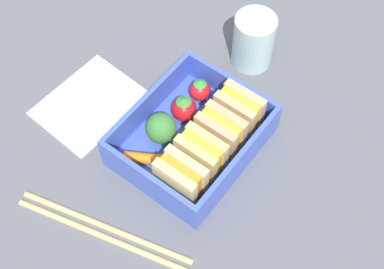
{
  "coord_description": "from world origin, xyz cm",
  "views": [
    {
      "loc": [
        26.03,
        19.77,
        56.3
      ],
      "look_at": [
        0.0,
        0.0,
        2.7
      ],
      "focal_mm": 50.0,
      "sensor_mm": 36.0,
      "label": 1
    }
  ],
  "objects_px": {
    "carrot_stick_far_left": "(146,159)",
    "drinking_glass": "(253,41)",
    "chopstick_pair": "(104,230)",
    "strawberry_far_left": "(200,90)",
    "folded_napkin": "(90,103)",
    "sandwich_left": "(239,110)",
    "sandwich_center": "(201,154)",
    "sandwich_center_left": "(220,131)",
    "broccoli_floret": "(161,128)",
    "sandwich_center_right": "(181,177)",
    "strawberry_left": "(184,108)"
  },
  "relations": [
    {
      "from": "drinking_glass",
      "to": "folded_napkin",
      "type": "height_order",
      "value": "drinking_glass"
    },
    {
      "from": "sandwich_left",
      "to": "sandwich_center_left",
      "type": "height_order",
      "value": "same"
    },
    {
      "from": "sandwich_center",
      "to": "drinking_glass",
      "type": "xyz_separation_m",
      "value": [
        -0.17,
        -0.05,
        0.0
      ]
    },
    {
      "from": "sandwich_center",
      "to": "folded_napkin",
      "type": "bearing_deg",
      "value": -86.22
    },
    {
      "from": "sandwich_center_right",
      "to": "chopstick_pair",
      "type": "distance_m",
      "value": 0.1
    },
    {
      "from": "strawberry_far_left",
      "to": "folded_napkin",
      "type": "distance_m",
      "value": 0.14
    },
    {
      "from": "strawberry_far_left",
      "to": "carrot_stick_far_left",
      "type": "relative_size",
      "value": 0.62
    },
    {
      "from": "sandwich_center_left",
      "to": "folded_napkin",
      "type": "bearing_deg",
      "value": -73.95
    },
    {
      "from": "chopstick_pair",
      "to": "folded_napkin",
      "type": "xyz_separation_m",
      "value": [
        -0.12,
        -0.13,
        -0.0
      ]
    },
    {
      "from": "broccoli_floret",
      "to": "drinking_glass",
      "type": "height_order",
      "value": "drinking_glass"
    },
    {
      "from": "sandwich_center_left",
      "to": "sandwich_center",
      "type": "xyz_separation_m",
      "value": [
        0.04,
        0.0,
        0.0
      ]
    },
    {
      "from": "drinking_glass",
      "to": "sandwich_center_left",
      "type": "bearing_deg",
      "value": 18.54
    },
    {
      "from": "chopstick_pair",
      "to": "folded_napkin",
      "type": "distance_m",
      "value": 0.17
    },
    {
      "from": "sandwich_center_right",
      "to": "strawberry_left",
      "type": "bearing_deg",
      "value": -144.18
    },
    {
      "from": "sandwich_center_right",
      "to": "chopstick_pair",
      "type": "xyz_separation_m",
      "value": [
        0.09,
        -0.04,
        -0.03
      ]
    },
    {
      "from": "sandwich_center_left",
      "to": "carrot_stick_far_left",
      "type": "bearing_deg",
      "value": -35.97
    },
    {
      "from": "carrot_stick_far_left",
      "to": "drinking_glass",
      "type": "distance_m",
      "value": 0.21
    },
    {
      "from": "strawberry_left",
      "to": "broccoli_floret",
      "type": "height_order",
      "value": "broccoli_floret"
    },
    {
      "from": "strawberry_far_left",
      "to": "carrot_stick_far_left",
      "type": "bearing_deg",
      "value": 3.03
    },
    {
      "from": "sandwich_left",
      "to": "folded_napkin",
      "type": "relative_size",
      "value": 0.44
    },
    {
      "from": "carrot_stick_far_left",
      "to": "folded_napkin",
      "type": "bearing_deg",
      "value": -101.83
    },
    {
      "from": "sandwich_left",
      "to": "sandwich_center",
      "type": "bearing_deg",
      "value": 0.0
    },
    {
      "from": "sandwich_left",
      "to": "sandwich_center_left",
      "type": "bearing_deg",
      "value": 0.0
    },
    {
      "from": "sandwich_left",
      "to": "carrot_stick_far_left",
      "type": "bearing_deg",
      "value": -25.61
    },
    {
      "from": "strawberry_far_left",
      "to": "strawberry_left",
      "type": "distance_m",
      "value": 0.04
    },
    {
      "from": "broccoli_floret",
      "to": "chopstick_pair",
      "type": "distance_m",
      "value": 0.13
    },
    {
      "from": "strawberry_left",
      "to": "broccoli_floret",
      "type": "xyz_separation_m",
      "value": [
        0.04,
        -0.0,
        0.01
      ]
    },
    {
      "from": "strawberry_far_left",
      "to": "broccoli_floret",
      "type": "xyz_separation_m",
      "value": [
        0.08,
        0.0,
        0.01
      ]
    },
    {
      "from": "sandwich_center",
      "to": "broccoli_floret",
      "type": "distance_m",
      "value": 0.06
    },
    {
      "from": "sandwich_center_left",
      "to": "strawberry_far_left",
      "type": "relative_size",
      "value": 1.66
    },
    {
      "from": "sandwich_left",
      "to": "sandwich_center_right",
      "type": "relative_size",
      "value": 1.0
    },
    {
      "from": "chopstick_pair",
      "to": "broccoli_floret",
      "type": "bearing_deg",
      "value": -171.84
    },
    {
      "from": "sandwich_center_left",
      "to": "strawberry_far_left",
      "type": "distance_m",
      "value": 0.07
    },
    {
      "from": "folded_napkin",
      "to": "carrot_stick_far_left",
      "type": "bearing_deg",
      "value": 78.17
    },
    {
      "from": "broccoli_floret",
      "to": "chopstick_pair",
      "type": "relative_size",
      "value": 0.21
    },
    {
      "from": "sandwich_center_right",
      "to": "carrot_stick_far_left",
      "type": "bearing_deg",
      "value": -92.16
    },
    {
      "from": "sandwich_center_left",
      "to": "chopstick_pair",
      "type": "relative_size",
      "value": 0.26
    },
    {
      "from": "chopstick_pair",
      "to": "drinking_glass",
      "type": "relative_size",
      "value": 2.76
    },
    {
      "from": "carrot_stick_far_left",
      "to": "drinking_glass",
      "type": "bearing_deg",
      "value": 178.12
    },
    {
      "from": "sandwich_center_right",
      "to": "broccoli_floret",
      "type": "height_order",
      "value": "sandwich_center_right"
    },
    {
      "from": "drinking_glass",
      "to": "broccoli_floret",
      "type": "bearing_deg",
      "value": -3.56
    },
    {
      "from": "strawberry_far_left",
      "to": "folded_napkin",
      "type": "bearing_deg",
      "value": -51.45
    },
    {
      "from": "sandwich_center",
      "to": "carrot_stick_far_left",
      "type": "relative_size",
      "value": 1.03
    },
    {
      "from": "carrot_stick_far_left",
      "to": "drinking_glass",
      "type": "relative_size",
      "value": 0.7
    },
    {
      "from": "chopstick_pair",
      "to": "drinking_glass",
      "type": "distance_m",
      "value": 0.3
    },
    {
      "from": "carrot_stick_far_left",
      "to": "strawberry_far_left",
      "type": "bearing_deg",
      "value": -176.97
    },
    {
      "from": "sandwich_center",
      "to": "folded_napkin",
      "type": "xyz_separation_m",
      "value": [
        0.01,
        -0.17,
        -0.03
      ]
    },
    {
      "from": "strawberry_left",
      "to": "folded_napkin",
      "type": "xyz_separation_m",
      "value": [
        0.05,
        -0.11,
        -0.03
      ]
    },
    {
      "from": "strawberry_left",
      "to": "sandwich_center_left",
      "type": "bearing_deg",
      "value": 86.1
    },
    {
      "from": "sandwich_left",
      "to": "folded_napkin",
      "type": "bearing_deg",
      "value": -63.01
    }
  ]
}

